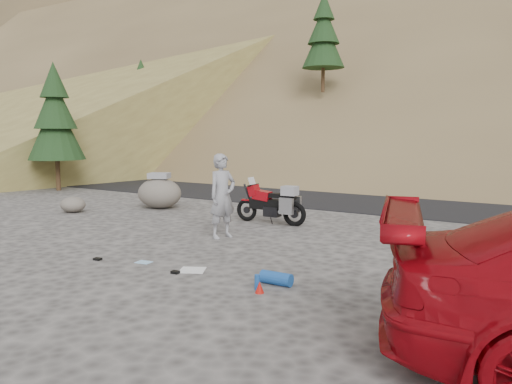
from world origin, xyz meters
TOP-DOWN VIEW (x-y plane):
  - ground at (0.00, 0.00)m, footprint 140.00×140.00m
  - road at (0.00, 9.00)m, footprint 120.00×7.00m
  - hillside at (-0.05, 40.88)m, footprint 120.00×73.00m
  - conifer_verge at (-11.00, 4.50)m, footprint 2.20×2.20m
  - motorcycle at (-0.03, 2.86)m, footprint 1.97×0.63m
  - man at (-0.09, 0.82)m, footprint 0.61×0.77m
  - boulder at (-4.30, 3.24)m, footprint 1.64×1.48m
  - small_rock at (-5.84, 1.28)m, footprint 0.91×0.86m
  - gear_white_cloth at (1.05, -1.57)m, footprint 0.54×0.52m
  - gear_blue_mat at (2.63, -1.49)m, footprint 0.51×0.21m
  - gear_bottle at (2.52, -1.85)m, footprint 0.09×0.09m
  - gear_funnel at (2.63, -1.96)m, footprint 0.15×0.15m
  - gear_glove_a at (-0.83, -1.98)m, footprint 0.15×0.11m
  - gear_glove_b at (0.93, -1.86)m, footprint 0.14×0.11m
  - gear_blue_cloth at (-0.01, -1.64)m, footprint 0.29×0.23m

SIDE VIEW (x-z plane):
  - ground at x=0.00m, z-range 0.00..0.00m
  - road at x=0.00m, z-range -0.03..0.03m
  - man at x=-0.09m, z-range -0.92..0.92m
  - gear_blue_cloth at x=-0.01m, z-range 0.00..0.01m
  - gear_white_cloth at x=1.05m, z-range 0.00..0.01m
  - gear_glove_a at x=-0.83m, z-range 0.00..0.04m
  - gear_glove_b at x=0.93m, z-range 0.00..0.04m
  - gear_funnel at x=2.63m, z-range 0.00..0.17m
  - gear_blue_mat at x=2.63m, z-range 0.00..0.20m
  - gear_bottle at x=2.52m, z-range 0.00..0.23m
  - small_rock at x=-5.84m, z-range 0.00..0.45m
  - boulder at x=-4.30m, z-range -0.07..1.02m
  - motorcycle at x=-0.03m, z-range -0.09..1.09m
  - conifer_verge at x=-11.00m, z-range 0.37..5.41m
  - hillside at x=-0.05m, z-range -12.28..34.44m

